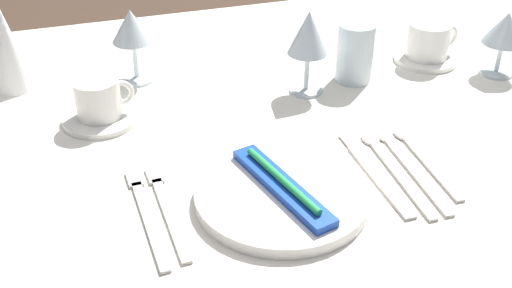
{
  "coord_description": "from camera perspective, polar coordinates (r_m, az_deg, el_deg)",
  "views": [
    {
      "loc": [
        -0.26,
        -0.86,
        1.29
      ],
      "look_at": [
        -0.02,
        -0.08,
        0.76
      ],
      "focal_mm": 44.06,
      "sensor_mm": 36.0,
      "label": 1
    }
  ],
  "objects": [
    {
      "name": "spoon_dessert",
      "position": [
        0.99,
        13.23,
        -1.33
      ],
      "size": [
        0.03,
        0.23,
        0.01
      ],
      "color": "beige",
      "rests_on": "dining_table"
    },
    {
      "name": "fork_inner",
      "position": [
        0.88,
        -9.98,
        -6.11
      ],
      "size": [
        0.03,
        0.23,
        0.0
      ],
      "color": "beige",
      "rests_on": "dining_table"
    },
    {
      "name": "toothbrush_package",
      "position": [
        0.87,
        2.39,
        -3.77
      ],
      "size": [
        0.09,
        0.21,
        0.02
      ],
      "color": "blue",
      "rests_on": "dinner_plate"
    },
    {
      "name": "saucer_left",
      "position": [
        1.32,
        15.12,
        7.51
      ],
      "size": [
        0.13,
        0.13,
        0.01
      ],
      "primitive_type": "cylinder",
      "color": "white",
      "rests_on": "dining_table"
    },
    {
      "name": "spoon_soup",
      "position": [
        0.98,
        11.92,
        -1.63
      ],
      "size": [
        0.03,
        0.23,
        0.01
      ],
      "color": "beige",
      "rests_on": "dining_table"
    },
    {
      "name": "dinner_knife",
      "position": [
        0.95,
        10.79,
        -2.78
      ],
      "size": [
        0.02,
        0.22,
        0.0
      ],
      "color": "beige",
      "rests_on": "dining_table"
    },
    {
      "name": "saucer_right",
      "position": [
        1.1,
        -13.91,
        2.32
      ],
      "size": [
        0.13,
        0.13,
        0.01
      ],
      "primitive_type": "cylinder",
      "color": "white",
      "rests_on": "dining_table"
    },
    {
      "name": "fork_outer",
      "position": [
        0.88,
        -8.16,
        -5.65
      ],
      "size": [
        0.03,
        0.22,
        0.0
      ],
      "color": "beige",
      "rests_on": "dining_table"
    },
    {
      "name": "coffee_cup_right",
      "position": [
        1.08,
        -14.08,
        4.09
      ],
      "size": [
        0.1,
        0.08,
        0.07
      ],
      "color": "white",
      "rests_on": "saucer_right"
    },
    {
      "name": "napkin_folded",
      "position": [
        1.22,
        -21.74,
        8.29
      ],
      "size": [
        0.08,
        0.08,
        0.17
      ],
      "primitive_type": "cone",
      "color": "white",
      "rests_on": "dining_table"
    },
    {
      "name": "wine_glass_left",
      "position": [
        1.28,
        21.69,
        9.51
      ],
      "size": [
        0.08,
        0.08,
        0.12
      ],
      "color": "silver",
      "rests_on": "dining_table"
    },
    {
      "name": "wine_glass_right",
      "position": [
        1.12,
        4.78,
        9.76
      ],
      "size": [
        0.07,
        0.07,
        0.16
      ],
      "color": "silver",
      "rests_on": "dining_table"
    },
    {
      "name": "drink_tumbler",
      "position": [
        1.19,
        8.94,
        7.89
      ],
      "size": [
        0.07,
        0.07,
        0.11
      ],
      "color": "silver",
      "rests_on": "dining_table"
    },
    {
      "name": "wine_glass_centre",
      "position": [
        1.18,
        -11.21,
        10.07
      ],
      "size": [
        0.07,
        0.07,
        0.14
      ],
      "color": "silver",
      "rests_on": "dining_table"
    },
    {
      "name": "coffee_cup_left",
      "position": [
        1.3,
        15.44,
        9.09
      ],
      "size": [
        0.11,
        0.08,
        0.07
      ],
      "color": "white",
      "rests_on": "saucer_left"
    },
    {
      "name": "dinner_plate",
      "position": [
        0.88,
        2.37,
        -4.64
      ],
      "size": [
        0.25,
        0.25,
        0.02
      ],
      "primitive_type": "cylinder",
      "color": "white",
      "rests_on": "dining_table"
    },
    {
      "name": "dining_table",
      "position": [
        1.09,
        -0.44,
        -2.17
      ],
      "size": [
        1.8,
        1.11,
        0.74
      ],
      "color": "silver",
      "rests_on": "ground"
    },
    {
      "name": "spoon_tea",
      "position": [
        1.01,
        14.53,
        -0.76
      ],
      "size": [
        0.03,
        0.2,
        0.01
      ],
      "color": "beige",
      "rests_on": "dining_table"
    }
  ]
}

